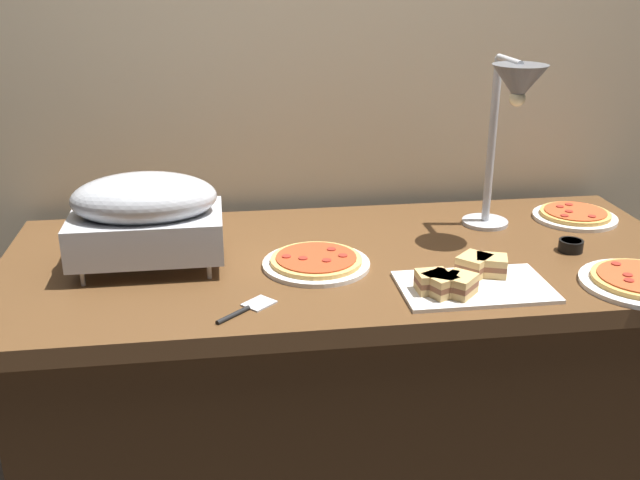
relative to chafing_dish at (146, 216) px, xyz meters
The scene contains 10 objects.
ground_plane 1.05m from the chafing_dish, ahead, with size 8.00×8.00×0.00m, color #4C443D.
back_wall 0.79m from the chafing_dish, 42.93° to the left, with size 4.40×0.04×2.40m, color #C6B593.
buffet_table 0.75m from the chafing_dish, ahead, with size 1.90×0.84×0.76m.
chafing_dish is the anchor object (origin of this frame).
heat_lamp 1.03m from the chafing_dish, ahead, with size 0.15×0.30×0.51m.
pizza_plate_front 1.32m from the chafing_dish, ahead, with size 0.26×0.26×0.03m.
pizza_plate_raised_stand 0.46m from the chafing_dish, ahead, with size 0.29×0.29×0.03m.
sandwich_platter 0.83m from the chafing_dish, 18.09° to the right, with size 0.37×0.23×0.06m.
sauce_cup_near 1.17m from the chafing_dish, ahead, with size 0.07×0.07×0.03m.
serving_spatula 0.41m from the chafing_dish, 50.56° to the right, with size 0.15×0.14×0.01m.
Camera 1 is at (-0.34, -1.83, 1.52)m, focal length 40.95 mm.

